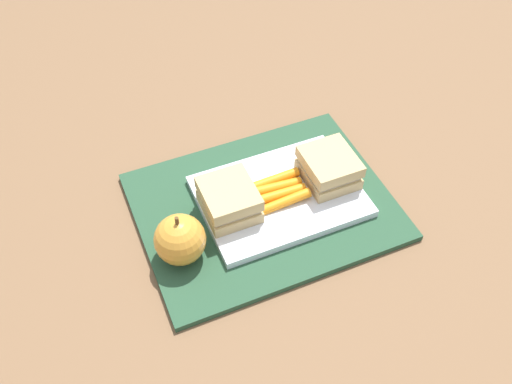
# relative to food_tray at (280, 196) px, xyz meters

# --- Properties ---
(ground_plane) EXTENTS (2.40, 2.40, 0.00)m
(ground_plane) POSITION_rel_food_tray_xyz_m (0.03, 0.00, -0.02)
(ground_plane) COLOR brown
(lunchbag_mat) EXTENTS (0.36, 0.28, 0.01)m
(lunchbag_mat) POSITION_rel_food_tray_xyz_m (0.03, 0.00, -0.01)
(lunchbag_mat) COLOR #284C33
(lunchbag_mat) RESTS_ON ground_plane
(food_tray) EXTENTS (0.23, 0.17, 0.01)m
(food_tray) POSITION_rel_food_tray_xyz_m (0.00, 0.00, 0.00)
(food_tray) COLOR white
(food_tray) RESTS_ON lunchbag_mat
(sandwich_half_left) EXTENTS (0.07, 0.08, 0.04)m
(sandwich_half_left) POSITION_rel_food_tray_xyz_m (-0.08, 0.00, 0.03)
(sandwich_half_left) COLOR tan
(sandwich_half_left) RESTS_ON food_tray
(sandwich_half_right) EXTENTS (0.07, 0.08, 0.04)m
(sandwich_half_right) POSITION_rel_food_tray_xyz_m (0.08, 0.00, 0.03)
(sandwich_half_right) COLOR tan
(sandwich_half_right) RESTS_ON food_tray
(carrot_sticks_bundle) EXTENTS (0.08, 0.06, 0.02)m
(carrot_sticks_bundle) POSITION_rel_food_tray_xyz_m (0.00, 0.00, 0.01)
(carrot_sticks_bundle) COLOR orange
(carrot_sticks_bundle) RESTS_ON food_tray
(apple) EXTENTS (0.07, 0.07, 0.08)m
(apple) POSITION_rel_food_tray_xyz_m (0.16, 0.04, 0.03)
(apple) COLOR gold
(apple) RESTS_ON lunchbag_mat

